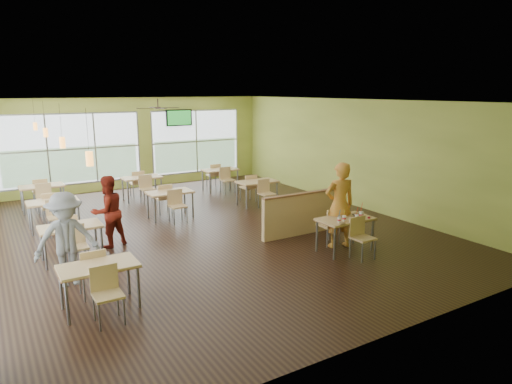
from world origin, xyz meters
TOP-DOWN VIEW (x-y plane):
  - room at (0.00, 0.00)m, footprint 12.00×12.04m
  - window_bays at (-2.65, 3.08)m, footprint 9.24×10.24m
  - main_table at (2.00, -3.00)m, footprint 1.22×1.52m
  - half_wall_divider at (2.00, -1.55)m, footprint 2.40×0.14m
  - dining_tables at (-1.05, 1.71)m, footprint 6.92×8.72m
  - pendant_lights at (-3.20, 0.68)m, footprint 0.11×7.31m
  - ceiling_fan at (-0.00, 3.00)m, footprint 1.25×1.25m
  - tv_backwall at (1.80, 5.90)m, footprint 1.00×0.07m
  - man_plaid at (2.08, -2.71)m, footprint 0.79×0.62m
  - patron_maroon at (-2.32, -0.02)m, footprint 0.94×0.83m
  - patron_grey at (-3.46, -1.75)m, footprint 1.11×0.64m
  - cup_blue at (1.66, -3.18)m, footprint 0.08×0.08m
  - cup_yellow at (1.83, -3.15)m, footprint 0.08×0.08m
  - cup_red_near at (2.09, -3.24)m, footprint 0.09×0.09m
  - cup_red_far at (2.30, -3.16)m, footprint 0.10×0.10m
  - food_basket at (2.33, -3.03)m, footprint 0.25×0.25m
  - ketchup_cup at (2.43, -3.27)m, footprint 0.06×0.06m
  - wrapper_left at (1.64, -3.30)m, footprint 0.17×0.16m
  - wrapper_mid at (2.02, -2.84)m, footprint 0.22×0.21m
  - wrapper_right at (2.19, -3.21)m, footprint 0.15×0.14m

SIDE VIEW (x-z plane):
  - half_wall_divider at x=2.00m, z-range 0.00..1.04m
  - dining_tables at x=-1.05m, z-range 0.20..1.07m
  - main_table at x=2.00m, z-range 0.20..1.07m
  - ketchup_cup at x=2.43m, z-range 0.75..0.78m
  - wrapper_right at x=2.19m, z-range 0.75..0.78m
  - wrapper_left at x=1.64m, z-range 0.75..0.79m
  - wrapper_mid at x=2.02m, z-range 0.75..0.80m
  - food_basket at x=2.33m, z-range 0.75..0.81m
  - patron_maroon at x=-2.32m, z-range 0.00..1.62m
  - cup_blue at x=1.66m, z-range 0.66..0.96m
  - cup_yellow at x=1.83m, z-range 0.66..0.96m
  - cup_red_near at x=2.09m, z-range 0.66..0.97m
  - cup_red_far at x=2.30m, z-range 0.64..1.01m
  - patron_grey at x=-3.46m, z-range 0.00..1.72m
  - man_plaid at x=2.08m, z-range 0.00..1.93m
  - window_bays at x=-2.65m, z-range 0.29..2.66m
  - room at x=0.00m, z-range 0.00..3.20m
  - tv_backwall at x=1.80m, z-range 2.15..2.75m
  - pendant_lights at x=-3.20m, z-range 2.02..2.88m
  - ceiling_fan at x=0.00m, z-range 2.80..3.09m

